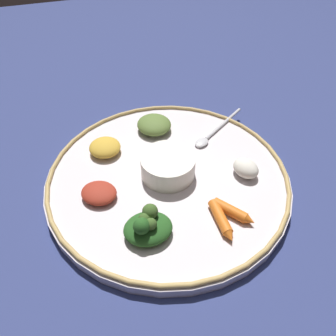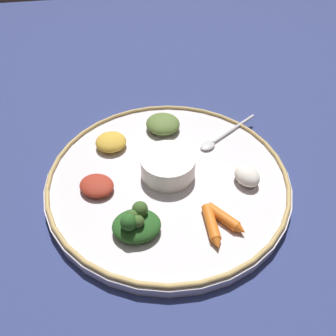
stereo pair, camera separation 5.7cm
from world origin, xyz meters
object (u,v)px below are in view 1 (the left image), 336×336
carrot_outer (233,212)px  center_bowl (168,165)px  greens_pile (148,226)px  carrot_near_spoon (222,220)px  spoon (213,133)px

carrot_outer → center_bowl: bearing=28.2°
carrot_outer → greens_pile: bearing=84.7°
carrot_near_spoon → greens_pile: bearing=79.7°
spoon → greens_pile: (-0.19, 0.20, 0.01)m
spoon → carrot_near_spoon: carrot_near_spoon is taller
greens_pile → carrot_outer: (-0.01, -0.14, -0.01)m
center_bowl → spoon: size_ratio=0.64×
spoon → carrot_outer: (-0.21, 0.06, 0.00)m
greens_pile → spoon: bearing=-46.5°
greens_pile → carrot_near_spoon: size_ratio=1.06×
greens_pile → carrot_outer: bearing=-95.3°
carrot_near_spoon → carrot_outer: bearing=-71.9°
center_bowl → spoon: (0.08, -0.13, -0.02)m
carrot_outer → carrot_near_spoon: bearing=108.1°
center_bowl → spoon: 0.15m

